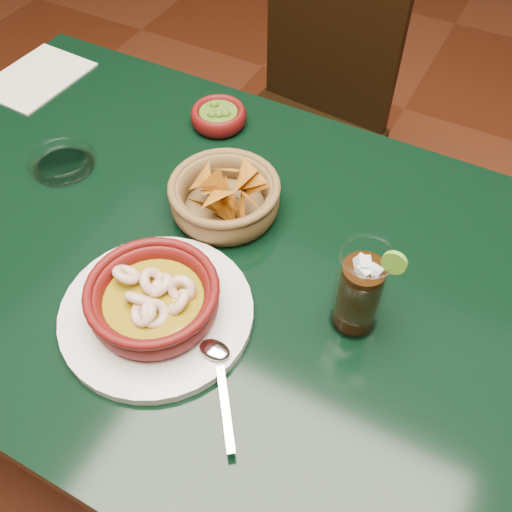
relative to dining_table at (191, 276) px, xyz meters
The scene contains 9 objects.
ground 0.65m from the dining_table, ahead, with size 7.00×7.00×0.00m, color #471C0C.
dining_table is the anchor object (origin of this frame).
dining_chair 0.73m from the dining_table, 97.69° to the left, with size 0.43×0.43×0.86m.
shrimp_plate 0.20m from the dining_table, 73.02° to the right, with size 0.34×0.28×0.08m.
chip_basket 0.16m from the dining_table, 73.41° to the left, with size 0.22×0.22×0.13m.
guacamole_ramekin 0.32m from the dining_table, 109.95° to the left, with size 0.13×0.13×0.04m.
cola_drink 0.34m from the dining_table, ahead, with size 0.15×0.15×0.17m.
glass_ashtray 0.31m from the dining_table, behind, with size 0.13×0.13×0.03m.
paper_menu 0.58m from the dining_table, 155.87° to the left, with size 0.17×0.22×0.00m.
Camera 1 is at (0.39, -0.48, 1.45)m, focal length 40.00 mm.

